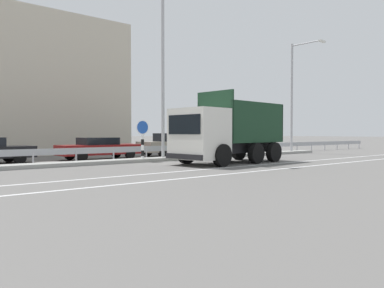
{
  "coord_description": "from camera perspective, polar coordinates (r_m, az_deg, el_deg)",
  "views": [
    {
      "loc": [
        -11.77,
        -14.28,
        1.53
      ],
      "look_at": [
        0.89,
        1.15,
        0.96
      ],
      "focal_mm": 35.0,
      "sensor_mm": 36.0,
      "label": 1
    }
  ],
  "objects": [
    {
      "name": "lane_strip_1",
      "position": [
        17.02,
        14.73,
        -3.55
      ],
      "size": [
        51.39,
        0.16,
        0.01
      ],
      "primitive_type": "cube",
      "color": "silver",
      "rests_on": "ground_plane"
    },
    {
      "name": "median_road_sign",
      "position": [
        20.26,
        -7.55,
        0.61
      ],
      "size": [
        0.73,
        0.16,
        2.22
      ],
      "color": "white",
      "rests_on": "ground_plane"
    },
    {
      "name": "street_lamp_1",
      "position": [
        21.33,
        -4.18,
        13.12
      ],
      "size": [
        0.7,
        2.59,
        10.46
      ],
      "color": "#ADADB2",
      "rests_on": "ground_plane"
    },
    {
      "name": "dump_truck",
      "position": [
        18.69,
        4.04,
        1.12
      ],
      "size": [
        6.72,
        3.14,
        3.61
      ],
      "rotation": [
        0.0,
        0.0,
        1.66
      ],
      "color": "silver",
      "rests_on": "ground_plane"
    },
    {
      "name": "median_guardrail",
      "position": [
        21.99,
        -6.97,
        -0.87
      ],
      "size": [
        51.39,
        0.09,
        0.78
      ],
      "color": "#9EA0A5",
      "rests_on": "ground_plane"
    },
    {
      "name": "street_lamp_2",
      "position": [
        29.8,
        15.33,
        7.71
      ],
      "size": [
        0.71,
        2.65,
        8.36
      ],
      "color": "#ADADB2",
      "rests_on": "ground_plane"
    },
    {
      "name": "parked_car_3",
      "position": [
        22.43,
        -13.86,
        -0.59
      ],
      "size": [
        4.94,
        1.94,
        1.28
      ],
      "rotation": [
        0.0,
        0.0,
        -1.53
      ],
      "color": "maroon",
      "rests_on": "ground_plane"
    },
    {
      "name": "parked_car_4",
      "position": [
        25.4,
        -2.84,
        -0.08
      ],
      "size": [
        4.86,
        2.19,
        1.53
      ],
      "rotation": [
        0.0,
        0.0,
        -1.61
      ],
      "color": "gray",
      "rests_on": "ground_plane"
    },
    {
      "name": "median_island",
      "position": [
        20.9,
        -5.0,
        -2.31
      ],
      "size": [
        28.26,
        1.1,
        0.18
      ],
      "primitive_type": "cube",
      "color": "gray",
      "rests_on": "ground_plane"
    },
    {
      "name": "ground_plane",
      "position": [
        18.57,
        0.12,
        -3.08
      ],
      "size": [
        320.0,
        320.0,
        0.0
      ],
      "primitive_type": "plane",
      "color": "#605E5B"
    },
    {
      "name": "lane_strip_0",
      "position": [
        18.21,
        9.83,
        -3.19
      ],
      "size": [
        51.39,
        0.16,
        0.01
      ],
      "primitive_type": "cube",
      "color": "silver",
      "rests_on": "ground_plane"
    }
  ]
}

